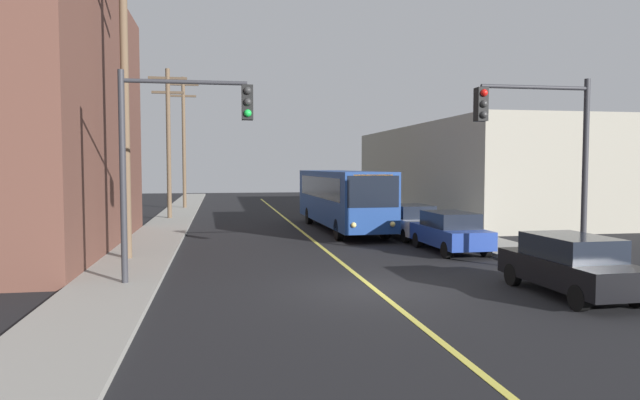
{
  "coord_description": "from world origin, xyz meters",
  "views": [
    {
      "loc": [
        -4.25,
        -15.39,
        3.45
      ],
      "look_at": [
        0.0,
        8.87,
        2.0
      ],
      "focal_mm": 32.07,
      "sensor_mm": 36.0,
      "label": 1
    }
  ],
  "objects_px": {
    "utility_pole_far": "(184,136)",
    "parked_car_blue": "(450,231)",
    "traffic_signal_right_corner": "(541,138)",
    "city_bus": "(341,197)",
    "parked_car_black": "(570,265)",
    "traffic_signal_left_corner": "(178,136)",
    "utility_pole_near": "(125,89)",
    "utility_pole_mid": "(168,136)",
    "parked_car_silver": "(411,221)"
  },
  "relations": [
    {
      "from": "utility_pole_far",
      "to": "traffic_signal_left_corner",
      "type": "height_order",
      "value": "utility_pole_far"
    },
    {
      "from": "traffic_signal_right_corner",
      "to": "city_bus",
      "type": "bearing_deg",
      "value": 102.84
    },
    {
      "from": "utility_pole_near",
      "to": "parked_car_black",
      "type": "bearing_deg",
      "value": -31.5
    },
    {
      "from": "parked_car_blue",
      "to": "parked_car_silver",
      "type": "bearing_deg",
      "value": 91.47
    },
    {
      "from": "parked_car_blue",
      "to": "utility_pole_far",
      "type": "distance_m",
      "value": 28.44
    },
    {
      "from": "parked_car_blue",
      "to": "utility_pole_near",
      "type": "bearing_deg",
      "value": -178.66
    },
    {
      "from": "parked_car_silver",
      "to": "city_bus",
      "type": "bearing_deg",
      "value": 121.55
    },
    {
      "from": "utility_pole_far",
      "to": "parked_car_blue",
      "type": "bearing_deg",
      "value": -64.81
    },
    {
      "from": "utility_pole_mid",
      "to": "utility_pole_far",
      "type": "bearing_deg",
      "value": 87.55
    },
    {
      "from": "parked_car_blue",
      "to": "traffic_signal_right_corner",
      "type": "relative_size",
      "value": 0.74
    },
    {
      "from": "traffic_signal_right_corner",
      "to": "utility_pole_near",
      "type": "bearing_deg",
      "value": 157.96
    },
    {
      "from": "parked_car_blue",
      "to": "parked_car_silver",
      "type": "relative_size",
      "value": 1.01
    },
    {
      "from": "city_bus",
      "to": "traffic_signal_right_corner",
      "type": "relative_size",
      "value": 2.03
    },
    {
      "from": "parked_car_black",
      "to": "utility_pole_far",
      "type": "height_order",
      "value": "utility_pole_far"
    },
    {
      "from": "parked_car_silver",
      "to": "traffic_signal_left_corner",
      "type": "relative_size",
      "value": 0.74
    },
    {
      "from": "city_bus",
      "to": "utility_pole_far",
      "type": "distance_m",
      "value": 19.59
    },
    {
      "from": "parked_car_silver",
      "to": "utility_pole_far",
      "type": "distance_m",
      "value": 24.53
    },
    {
      "from": "utility_pole_near",
      "to": "traffic_signal_left_corner",
      "type": "relative_size",
      "value": 1.84
    },
    {
      "from": "parked_car_silver",
      "to": "utility_pole_mid",
      "type": "distance_m",
      "value": 17.46
    },
    {
      "from": "parked_car_blue",
      "to": "parked_car_black",
      "type": "bearing_deg",
      "value": -89.49
    },
    {
      "from": "parked_car_black",
      "to": "parked_car_silver",
      "type": "distance_m",
      "value": 12.35
    },
    {
      "from": "parked_car_blue",
      "to": "utility_pole_mid",
      "type": "distance_m",
      "value": 20.73
    },
    {
      "from": "city_bus",
      "to": "utility_pole_mid",
      "type": "relative_size",
      "value": 1.29
    },
    {
      "from": "utility_pole_near",
      "to": "utility_pole_far",
      "type": "distance_m",
      "value": 25.63
    },
    {
      "from": "city_bus",
      "to": "traffic_signal_left_corner",
      "type": "distance_m",
      "value": 15.59
    },
    {
      "from": "utility_pole_near",
      "to": "traffic_signal_right_corner",
      "type": "relative_size",
      "value": 1.84
    },
    {
      "from": "parked_car_black",
      "to": "traffic_signal_right_corner",
      "type": "xyz_separation_m",
      "value": [
        0.49,
        2.39,
        3.46
      ]
    },
    {
      "from": "traffic_signal_left_corner",
      "to": "parked_car_blue",
      "type": "bearing_deg",
      "value": 25.19
    },
    {
      "from": "parked_car_blue",
      "to": "city_bus",
      "type": "bearing_deg",
      "value": 107.21
    },
    {
      "from": "utility_pole_mid",
      "to": "utility_pole_far",
      "type": "distance_m",
      "value": 9.3
    },
    {
      "from": "traffic_signal_left_corner",
      "to": "parked_car_silver",
      "type": "bearing_deg",
      "value": 42.35
    },
    {
      "from": "traffic_signal_left_corner",
      "to": "city_bus",
      "type": "bearing_deg",
      "value": 60.36
    },
    {
      "from": "utility_pole_mid",
      "to": "traffic_signal_left_corner",
      "type": "xyz_separation_m",
      "value": [
        2.05,
        -20.88,
        -1.08
      ]
    },
    {
      "from": "parked_car_silver",
      "to": "utility_pole_near",
      "type": "xyz_separation_m",
      "value": [
        -12.28,
        -4.71,
        5.36
      ]
    },
    {
      "from": "utility_pole_near",
      "to": "traffic_signal_left_corner",
      "type": "distance_m",
      "value": 5.36
    },
    {
      "from": "parked_car_silver",
      "to": "traffic_signal_right_corner",
      "type": "xyz_separation_m",
      "value": [
        0.68,
        -9.96,
        3.46
      ]
    },
    {
      "from": "utility_pole_near",
      "to": "traffic_signal_right_corner",
      "type": "xyz_separation_m",
      "value": [
        12.96,
        -5.25,
        -1.9
      ]
    },
    {
      "from": "utility_pole_near",
      "to": "utility_pole_mid",
      "type": "height_order",
      "value": "utility_pole_near"
    },
    {
      "from": "city_bus",
      "to": "parked_car_blue",
      "type": "distance_m",
      "value": 9.0
    },
    {
      "from": "city_bus",
      "to": "traffic_signal_right_corner",
      "type": "distance_m",
      "value": 14.66
    },
    {
      "from": "city_bus",
      "to": "utility_pole_mid",
      "type": "height_order",
      "value": "utility_pole_mid"
    },
    {
      "from": "utility_pole_near",
      "to": "traffic_signal_right_corner",
      "type": "bearing_deg",
      "value": -22.04
    },
    {
      "from": "utility_pole_near",
      "to": "utility_pole_mid",
      "type": "relative_size",
      "value": 1.17
    },
    {
      "from": "traffic_signal_left_corner",
      "to": "traffic_signal_right_corner",
      "type": "bearing_deg",
      "value": -3.76
    },
    {
      "from": "parked_car_black",
      "to": "traffic_signal_left_corner",
      "type": "relative_size",
      "value": 0.74
    },
    {
      "from": "parked_car_black",
      "to": "traffic_signal_right_corner",
      "type": "bearing_deg",
      "value": 78.38
    },
    {
      "from": "utility_pole_near",
      "to": "utility_pole_far",
      "type": "bearing_deg",
      "value": 88.92
    },
    {
      "from": "parked_car_black",
      "to": "traffic_signal_right_corner",
      "type": "relative_size",
      "value": 0.74
    },
    {
      "from": "utility_pole_far",
      "to": "traffic_signal_right_corner",
      "type": "xyz_separation_m",
      "value": [
        12.48,
        -30.87,
        -1.55
      ]
    },
    {
      "from": "parked_car_silver",
      "to": "traffic_signal_right_corner",
      "type": "bearing_deg",
      "value": -86.11
    }
  ]
}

